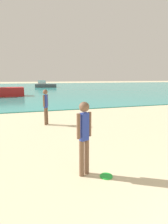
% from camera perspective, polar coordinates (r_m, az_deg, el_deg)
% --- Properties ---
extents(water, '(160.00, 60.00, 0.06)m').
position_cam_1_polar(water, '(42.21, -13.71, 7.44)').
color(water, teal).
rests_on(water, ground).
extents(person_standing, '(0.37, 0.22, 1.69)m').
position_cam_1_polar(person_standing, '(4.07, 0.05, -7.01)').
color(person_standing, brown).
rests_on(person_standing, ground).
extents(frisbee, '(0.28, 0.28, 0.03)m').
position_cam_1_polar(frisbee, '(4.40, 6.93, -19.19)').
color(frisbee, green).
rests_on(frisbee, ground).
extents(person_distant, '(0.26, 0.32, 1.66)m').
position_cam_1_polar(person_distant, '(8.71, -11.82, 2.16)').
color(person_distant, brown).
rests_on(person_distant, ground).
extents(boat_far, '(4.72, 2.22, 1.54)m').
position_cam_1_polar(boat_far, '(41.48, -12.02, 8.23)').
color(boat_far, '#4C4C51').
rests_on(boat_far, water).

